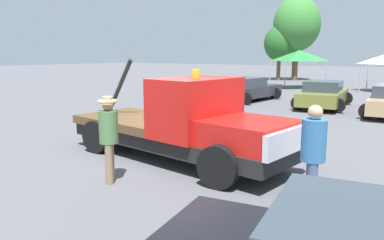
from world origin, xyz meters
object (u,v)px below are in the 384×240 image
at_px(parked_car_charcoal, 248,89).
at_px(canopy_tent_green, 299,56).
at_px(tow_truck, 187,126).
at_px(person_at_hood, 109,132).
at_px(tree_center, 279,43).
at_px(parked_car_olive, 323,95).
at_px(tree_left, 297,25).
at_px(person_near_truck, 313,151).
at_px(traffic_cone, 283,130).

relative_size(parked_car_charcoal, canopy_tent_green, 1.48).
distance_m(tow_truck, person_at_hood, 2.20).
height_order(parked_car_charcoal, tree_center, tree_center).
bearing_deg(canopy_tent_green, tow_truck, -78.71).
relative_size(tow_truck, canopy_tent_green, 1.90).
height_order(tow_truck, parked_car_olive, tow_truck).
xyz_separation_m(parked_car_charcoal, parked_car_olive, (4.32, -0.42, -0.00)).
xyz_separation_m(canopy_tent_green, tree_center, (-4.68, 7.98, 1.19)).
relative_size(person_at_hood, parked_car_olive, 0.37).
bearing_deg(tree_center, tree_left, 28.32).
xyz_separation_m(parked_car_charcoal, canopy_tent_green, (-0.24, 9.58, 1.87)).
bearing_deg(parked_car_charcoal, tow_truck, -155.60).
height_order(person_near_truck, person_at_hood, person_near_truck).
bearing_deg(tow_truck, tree_left, 111.86).
relative_size(person_near_truck, tree_center, 0.33).
relative_size(person_at_hood, tree_left, 0.22).
bearing_deg(traffic_cone, tow_truck, -105.35).
xyz_separation_m(person_at_hood, tree_center, (-8.55, 31.77, 2.65)).
distance_m(person_near_truck, tree_left, 33.85).
bearing_deg(person_near_truck, parked_car_olive, 81.72).
bearing_deg(person_at_hood, parked_car_charcoal, 65.90).
height_order(person_near_truck, parked_car_charcoal, person_near_truck).
bearing_deg(traffic_cone, tree_center, 111.33).
relative_size(parked_car_olive, traffic_cone, 8.72).
xyz_separation_m(tow_truck, traffic_cone, (1.06, 3.86, -0.65)).
bearing_deg(person_at_hood, tree_left, 63.88).
distance_m(person_near_truck, person_at_hood, 3.98).
bearing_deg(parked_car_charcoal, traffic_cone, -142.18).
height_order(tow_truck, tree_left, tree_left).
bearing_deg(person_near_truck, person_at_hood, 170.17).
bearing_deg(tree_center, person_near_truck, -68.09).
height_order(parked_car_charcoal, tree_left, tree_left).
bearing_deg(parked_car_charcoal, parked_car_olive, -89.83).
bearing_deg(tow_truck, person_near_truck, -12.85).
distance_m(canopy_tent_green, traffic_cone, 18.71).
xyz_separation_m(tree_center, traffic_cone, (10.06, -25.76, -3.46)).
bearing_deg(parked_car_charcoal, canopy_tent_green, 7.13).
distance_m(tow_truck, tree_center, 31.08).
xyz_separation_m(tow_truck, person_near_truck, (3.44, -1.30, 0.15)).
relative_size(tree_left, tree_center, 1.50).
relative_size(tree_center, traffic_cone, 10.06).
height_order(parked_car_olive, traffic_cone, parked_car_olive).
bearing_deg(parked_car_charcoal, person_at_hood, -159.93).
bearing_deg(traffic_cone, canopy_tent_green, 106.84).
height_order(tow_truck, canopy_tent_green, canopy_tent_green).
xyz_separation_m(person_near_truck, person_at_hood, (-3.88, -0.85, 0.01)).
relative_size(person_near_truck, person_at_hood, 1.01).
distance_m(tow_truck, tree_left, 31.66).
bearing_deg(traffic_cone, parked_car_olive, 96.01).
distance_m(parked_car_charcoal, parked_car_olive, 4.34).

